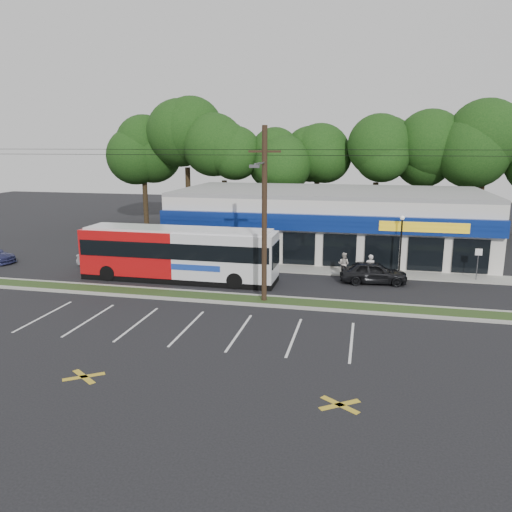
{
  "coord_description": "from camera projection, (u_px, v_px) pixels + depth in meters",
  "views": [
    {
      "loc": [
        8.6,
        -26.24,
        8.94
      ],
      "look_at": [
        1.62,
        5.0,
        1.8
      ],
      "focal_mm": 35.0,
      "sensor_mm": 36.0,
      "label": 1
    }
  ],
  "objects": [
    {
      "name": "ground",
      "position": [
        210.0,
        303.0,
        28.78
      ],
      "size": [
        120.0,
        120.0,
        0.0
      ],
      "primitive_type": "plane",
      "color": "black",
      "rests_on": "ground"
    },
    {
      "name": "pedestrian_a",
      "position": [
        370.0,
        268.0,
        33.17
      ],
      "size": [
        0.71,
        0.49,
        1.87
      ],
      "primitive_type": "imported",
      "rotation": [
        0.0,
        0.0,
        3.2
      ],
      "color": "beige",
      "rests_on": "ground"
    },
    {
      "name": "sign_post",
      "position": [
        478.0,
        258.0,
        33.2
      ],
      "size": [
        0.45,
        0.1,
        2.23
      ],
      "color": "#59595E",
      "rests_on": "ground"
    },
    {
      "name": "curb_south",
      "position": [
        211.0,
        302.0,
        28.9
      ],
      "size": [
        40.0,
        0.25,
        0.14
      ],
      "primitive_type": "cube",
      "color": "#9E9E93",
      "rests_on": "ground"
    },
    {
      "name": "tree_line",
      "position": [
        324.0,
        150.0,
        50.86
      ],
      "size": [
        46.76,
        6.76,
        11.83
      ],
      "color": "black",
      "rests_on": "ground"
    },
    {
      "name": "lamp_post",
      "position": [
        401.0,
        238.0,
        34.24
      ],
      "size": [
        0.3,
        0.3,
        4.25
      ],
      "color": "black",
      "rests_on": "ground"
    },
    {
      "name": "car_silver",
      "position": [
        105.0,
        259.0,
        37.04
      ],
      "size": [
        4.23,
        1.9,
        1.35
      ],
      "primitive_type": "imported",
      "rotation": [
        0.0,
        0.0,
        1.45
      ],
      "color": "#989A9F",
      "rests_on": "ground"
    },
    {
      "name": "metrobus",
      "position": [
        179.0,
        253.0,
        33.41
      ],
      "size": [
        13.26,
        2.84,
        3.56
      ],
      "rotation": [
        0.0,
        0.0,
        -0.0
      ],
      "color": "#B60E10",
      "rests_on": "ground"
    },
    {
      "name": "grass_strip",
      "position": [
        215.0,
        297.0,
        29.72
      ],
      "size": [
        40.0,
        1.6,
        0.12
      ],
      "primitive_type": "cube",
      "color": "#253E19",
      "rests_on": "ground"
    },
    {
      "name": "curb_north",
      "position": [
        219.0,
        293.0,
        30.52
      ],
      "size": [
        40.0,
        0.25,
        0.14
      ],
      "primitive_type": "cube",
      "color": "#9E9E93",
      "rests_on": "ground"
    },
    {
      "name": "pedestrian_b",
      "position": [
        344.0,
        264.0,
        34.68
      ],
      "size": [
        0.97,
        0.86,
        1.67
      ],
      "primitive_type": "imported",
      "rotation": [
        0.0,
        0.0,
        2.82
      ],
      "color": "beige",
      "rests_on": "ground"
    },
    {
      "name": "sidewalk",
      "position": [
        313.0,
        270.0,
        36.27
      ],
      "size": [
        32.0,
        2.2,
        0.1
      ],
      "primitive_type": "cube",
      "color": "#9E9E93",
      "rests_on": "ground"
    },
    {
      "name": "strip_mall",
      "position": [
        329.0,
        221.0,
        42.19
      ],
      "size": [
        25.0,
        12.55,
        5.3
      ],
      "color": "beige",
      "rests_on": "ground"
    },
    {
      "name": "utility_pole",
      "position": [
        261.0,
        210.0,
        27.88
      ],
      "size": [
        50.0,
        2.77,
        10.0
      ],
      "color": "black",
      "rests_on": "ground"
    },
    {
      "name": "car_dark",
      "position": [
        373.0,
        272.0,
        32.87
      ],
      "size": [
        4.48,
        2.14,
        1.48
      ],
      "primitive_type": "imported",
      "rotation": [
        0.0,
        0.0,
        1.66
      ],
      "color": "black",
      "rests_on": "ground"
    }
  ]
}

